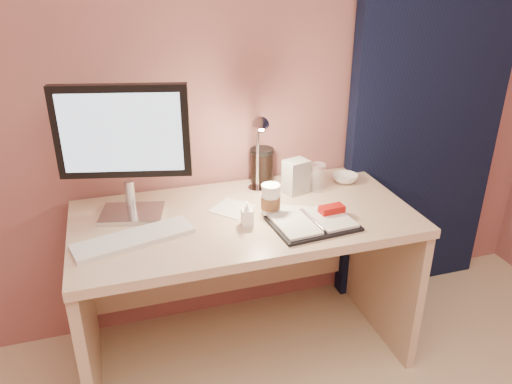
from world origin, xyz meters
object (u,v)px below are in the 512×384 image
object	(u,v)px
keyboard	(134,239)
planner	(314,221)
clear_cup	(317,177)
dark_jar	(262,167)
bowl	(345,178)
lotion_bottle	(247,214)
coffee_cup	(271,200)
product_box	(296,177)
monitor	(124,140)
desk	(240,252)
desk_lamp	(269,147)

from	to	relation	value
keyboard	planner	xyz separation A→B (m)	(0.70, -0.08, 0.00)
clear_cup	dark_jar	world-z (taller)	dark_jar
bowl	lotion_bottle	distance (m)	0.62
keyboard	coffee_cup	bearing A→B (deg)	-7.93
product_box	dark_jar	bearing A→B (deg)	109.12
planner	bowl	world-z (taller)	planner
bowl	lotion_bottle	size ratio (longest dim) A/B	1.21
monitor	keyboard	distance (m)	0.38
desk	desk_lamp	xyz separation A→B (m)	(0.14, 0.05, 0.47)
clear_cup	lotion_bottle	bearing A→B (deg)	-150.11
monitor	bowl	world-z (taller)	monitor
clear_cup	dark_jar	xyz separation A→B (m)	(-0.21, 0.16, 0.01)
lotion_bottle	product_box	world-z (taller)	product_box
coffee_cup	dark_jar	size ratio (longest dim) A/B	0.86
monitor	coffee_cup	bearing A→B (deg)	-1.59
planner	desk	bearing A→B (deg)	131.10
dark_jar	bowl	bearing A→B (deg)	-17.01
monitor	planner	bearing A→B (deg)	-9.49
monitor	bowl	distance (m)	1.04
planner	bowl	distance (m)	0.46
keyboard	monitor	bearing A→B (deg)	72.45
planner	desk_lamp	world-z (taller)	desk_lamp
keyboard	coffee_cup	distance (m)	0.57
desk	product_box	bearing A→B (deg)	13.82
dark_jar	product_box	xyz separation A→B (m)	(0.11, -0.15, 0.00)
desk	bowl	size ratio (longest dim) A/B	11.57
keyboard	bowl	world-z (taller)	bowl
monitor	lotion_bottle	xyz separation A→B (m)	(0.43, -0.22, -0.28)
dark_jar	product_box	size ratio (longest dim) A/B	0.97
monitor	lotion_bottle	size ratio (longest dim) A/B	5.44
planner	dark_jar	bearing A→B (deg)	94.18
keyboard	product_box	bearing A→B (deg)	2.71
coffee_cup	clear_cup	world-z (taller)	coffee_cup
lotion_bottle	dark_jar	distance (m)	0.43
dark_jar	coffee_cup	bearing A→B (deg)	-101.47
desk	product_box	world-z (taller)	product_box
bowl	dark_jar	distance (m)	0.40
keyboard	desk_lamp	xyz separation A→B (m)	(0.60, 0.20, 0.23)
planner	dark_jar	distance (m)	0.47
bowl	dark_jar	bearing A→B (deg)	162.99
coffee_cup	product_box	xyz separation A→B (m)	(0.17, 0.16, 0.02)
desk	keyboard	bearing A→B (deg)	-160.94
clear_cup	product_box	world-z (taller)	product_box
desk	monitor	size ratio (longest dim) A/B	2.57
bowl	desk_lamp	bearing A→B (deg)	-171.41
desk	coffee_cup	world-z (taller)	coffee_cup
planner	coffee_cup	size ratio (longest dim) A/B	2.66
planner	clear_cup	distance (m)	0.34
desk	clear_cup	size ratio (longest dim) A/B	11.12
lotion_bottle	desk_lamp	bearing A→B (deg)	53.05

